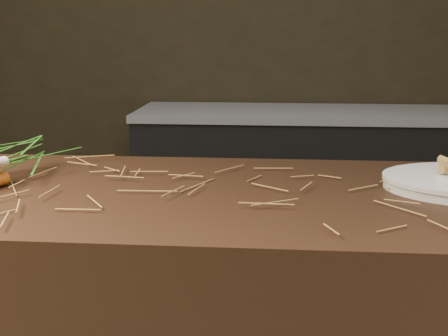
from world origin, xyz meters
name	(u,v)px	position (x,y,z in m)	size (l,w,h in m)	color
back_counter	(299,183)	(0.30, 2.18, 0.42)	(1.82, 0.62, 0.84)	black
straw_bedding	(213,187)	(0.00, 0.30, 0.91)	(1.40, 0.60, 0.02)	olive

